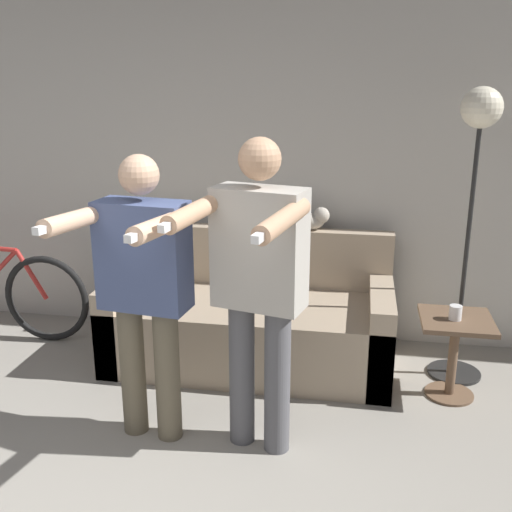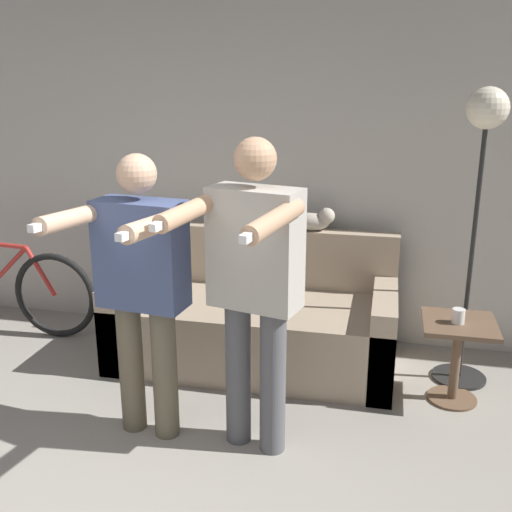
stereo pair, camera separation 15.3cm
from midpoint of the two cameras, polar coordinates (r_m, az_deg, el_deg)
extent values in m
cube|color=beige|center=(4.66, -3.24, 8.36)|extent=(10.00, 0.05, 2.60)
cube|color=tan|center=(4.28, 0.75, -7.23)|extent=(1.96, 0.90, 0.47)
cube|color=tan|center=(4.47, 1.77, 0.02)|extent=(1.96, 0.14, 0.43)
cube|color=tan|center=(4.51, -10.57, -5.28)|extent=(0.16, 0.90, 0.61)
cube|color=tan|center=(4.18, 13.04, -7.27)|extent=(0.16, 0.90, 0.61)
cylinder|color=#6B604C|center=(3.53, -10.56, -10.32)|extent=(0.14, 0.14, 0.78)
cylinder|color=#6B604C|center=(3.43, -7.39, -10.96)|extent=(0.14, 0.14, 0.78)
cube|color=#475684|center=(3.23, -9.54, 0.17)|extent=(0.50, 0.28, 0.58)
sphere|color=#D8AD8C|center=(3.13, -9.92, 7.71)|extent=(0.21, 0.21, 0.21)
cylinder|color=#D8AD8C|center=(3.08, -15.70, 3.51)|extent=(0.15, 0.51, 0.12)
cube|color=white|center=(2.89, -18.53, 2.65)|extent=(0.05, 0.13, 0.04)
cylinder|color=#D8AD8C|center=(2.85, -8.18, 2.91)|extent=(0.15, 0.51, 0.12)
cube|color=white|center=(2.63, -10.69, 1.94)|extent=(0.05, 0.13, 0.04)
cylinder|color=#56565B|center=(3.35, -0.37, -11.08)|extent=(0.14, 0.14, 0.83)
cylinder|color=#56565B|center=(3.27, 2.98, -11.83)|extent=(0.14, 0.14, 0.83)
cube|color=#B7B2A8|center=(3.03, 1.37, 0.72)|extent=(0.50, 0.32, 0.62)
sphere|color=tan|center=(2.94, 1.43, 9.23)|extent=(0.21, 0.21, 0.21)
cylinder|color=tan|center=(2.86, -4.75, 4.32)|extent=(0.21, 0.51, 0.12)
cube|color=white|center=(2.66, -7.51, 2.98)|extent=(0.06, 0.13, 0.04)
cylinder|color=tan|center=(2.67, 3.44, 3.42)|extent=(0.21, 0.51, 0.12)
cube|color=white|center=(2.45, 1.14, 1.91)|extent=(0.06, 0.13, 0.04)
ellipsoid|color=#B7AD9E|center=(4.35, 6.15, 3.27)|extent=(0.29, 0.15, 0.13)
sphere|color=#B7AD9E|center=(4.33, 7.77, 3.80)|extent=(0.12, 0.12, 0.12)
ellipsoid|color=#B7AD9E|center=(4.40, 4.21, 2.93)|extent=(0.16, 0.04, 0.04)
cone|color=#B7AD9E|center=(4.30, 7.50, 4.32)|extent=(0.03, 0.03, 0.03)
cone|color=#B7AD9E|center=(4.34, 7.55, 4.43)|extent=(0.03, 0.03, 0.03)
cylinder|color=black|center=(4.41, 19.69, -10.79)|extent=(0.36, 0.36, 0.02)
cylinder|color=black|center=(4.11, 20.84, -0.17)|extent=(0.03, 0.03, 1.72)
sphere|color=white|center=(3.95, 22.27, 12.91)|extent=(0.25, 0.25, 0.25)
cylinder|color=brown|center=(4.14, 19.18, -12.68)|extent=(0.31, 0.31, 0.02)
cylinder|color=brown|center=(4.03, 19.52, -9.64)|extent=(0.06, 0.06, 0.51)
cube|color=brown|center=(3.92, 19.89, -6.12)|extent=(0.44, 0.44, 0.03)
cylinder|color=white|center=(3.88, 19.79, -5.41)|extent=(0.08, 0.08, 0.09)
torus|color=black|center=(4.89, -17.75, -3.61)|extent=(0.69, 0.05, 0.69)
cylinder|color=#B72D28|center=(5.05, -21.98, -1.25)|extent=(0.44, 0.04, 0.42)
cylinder|color=#B72D28|center=(4.88, -18.99, -1.42)|extent=(0.24, 0.04, 0.39)
camera|label=1|loc=(0.08, -88.77, 0.37)|focal=42.00mm
camera|label=2|loc=(0.08, 91.23, -0.37)|focal=42.00mm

